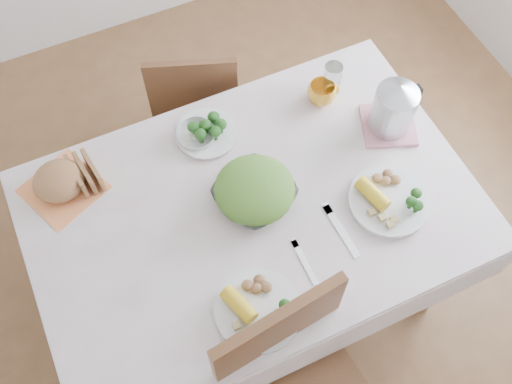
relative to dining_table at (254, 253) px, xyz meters
name	(u,v)px	position (x,y,z in m)	size (l,w,h in m)	color
floor	(254,287)	(0.00, 0.00, -0.38)	(3.60, 3.60, 0.00)	brown
dining_table	(254,253)	(0.00, 0.00, 0.00)	(1.40, 0.90, 0.75)	brown
tablecloth	(253,208)	(0.00, 0.00, 0.38)	(1.50, 1.00, 0.01)	silver
chair_far	(196,91)	(0.08, 0.78, 0.09)	(0.38, 0.38, 0.84)	brown
salad_bowl	(255,194)	(0.02, 0.03, 0.42)	(0.25, 0.25, 0.06)	white
dinner_plate_left	(259,311)	(-0.14, -0.34, 0.40)	(0.27, 0.27, 0.02)	white
dinner_plate_right	(389,201)	(0.43, -0.18, 0.40)	(0.28, 0.28, 0.02)	white
broccoli_plate	(206,134)	(-0.03, 0.34, 0.40)	(0.23, 0.23, 0.02)	beige
napkin	(63,189)	(-0.56, 0.34, 0.39)	(0.24, 0.24, 0.00)	#FE8F4D
bread_loaf	(59,181)	(-0.56, 0.34, 0.45)	(0.18, 0.17, 0.11)	#926139
fruit_bowl	(196,136)	(-0.07, 0.34, 0.41)	(0.14, 0.14, 0.04)	white
yellow_mug	(322,93)	(0.42, 0.31, 0.43)	(0.11, 0.11, 0.08)	#FFAE28
glass_tumbler	(332,78)	(0.48, 0.34, 0.45)	(0.07, 0.07, 0.13)	white
pink_tray	(388,125)	(0.59, 0.10, 0.40)	(0.19, 0.19, 0.02)	#D2808D
electric_kettle	(394,106)	(0.59, 0.10, 0.51)	(0.15, 0.15, 0.21)	#B2B5BA
fork_left	(305,262)	(0.07, -0.25, 0.39)	(0.02, 0.17, 0.00)	silver
fork_right	(341,231)	(0.23, -0.20, 0.39)	(0.02, 0.21, 0.00)	silver
knife	(264,299)	(-0.11, -0.31, 0.39)	(0.02, 0.18, 0.00)	silver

